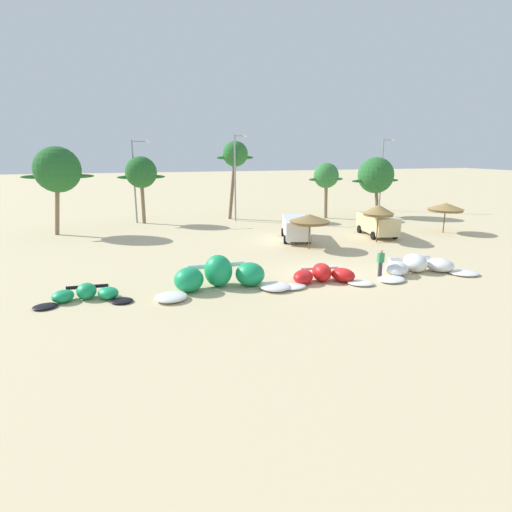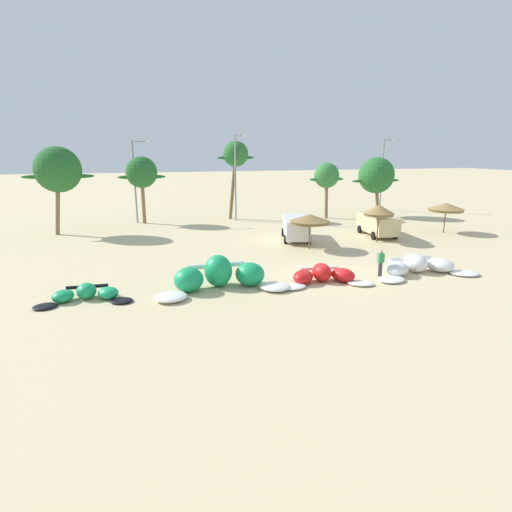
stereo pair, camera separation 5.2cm
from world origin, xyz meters
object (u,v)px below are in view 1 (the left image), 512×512
Objects in this scene: kite_center at (418,266)px; palm_center_left at (326,176)px; kite_far_left at (86,294)px; kite_left at (220,276)px; kite_left_of_center at (323,276)px; parked_van at (377,223)px; beach_umbrella_middle at (379,210)px; beach_umbrella_near_van at (310,219)px; palm_left_of_gap at (235,155)px; parked_car_second at (295,227)px; lamppost_west at (136,177)px; lamppost_west_center at (236,174)px; person_near_kites at (380,263)px; palm_center_right at (376,176)px; palm_leftmost at (57,170)px; palm_left at (141,173)px; beach_umbrella_near_palms at (446,207)px; lamppost_east_center at (383,171)px.

kite_center is 1.16× the size of palm_center_left.
kite_left is at bearing -0.93° from kite_far_left.
parked_van reaches higher than kite_left_of_center.
beach_umbrella_middle is 0.51× the size of palm_center_left.
palm_left_of_gap is at bearing 95.70° from beach_umbrella_near_van.
parked_van is 7.47m from parked_car_second.
parked_van is 0.62× the size of lamppost_west.
lamppost_west_center is (13.43, 21.89, 4.64)m from kite_far_left.
palm_center_right reaches higher than person_near_kites.
palm_leftmost reaches higher than parked_van.
palm_left_of_gap is (16.94, 4.30, 1.14)m from palm_leftmost.
palm_left_of_gap is at bearing 1.57° from palm_left.
parked_car_second is at bearing -45.83° from lamppost_west.
palm_center_right is (10.12, 21.13, 4.14)m from kite_center.
lamppost_west_center is at bearing 97.52° from person_near_kites.
palm_leftmost is (-22.25, 19.77, 5.22)m from kite_center.
palm_leftmost is (-15.88, 19.76, 5.25)m from kite_left_of_center.
kite_left is 4.71× the size of person_near_kites.
beach_umbrella_near_van is at bearing -120.32° from palm_center_left.
beach_umbrella_middle is 13.08m from palm_center_left.
kite_left is at bearing -106.70° from lamppost_west_center.
palm_leftmost is at bearing -165.74° from palm_left_of_gap.
palm_left is (-19.25, 12.68, 4.01)m from parked_van.
beach_umbrella_near_palms is at bearing 44.36° from kite_center.
palm_left_of_gap reaches higher than person_near_kites.
lamppost_west_center is (-8.19, 14.03, 2.32)m from beach_umbrella_middle.
person_near_kites is 0.24× the size of palm_left.
parked_car_second reaches higher than kite_far_left.
beach_umbrella_near_palms is at bearing -40.16° from palm_left_of_gap.
kite_center is 1.06× the size of palm_center_right.
palm_left_of_gap is (-7.91, 15.43, 4.16)m from beach_umbrella_middle.
kite_left_of_center is 1.01× the size of parked_car_second.
beach_umbrella_middle is 17.83m from palm_left_of_gap.
kite_left is 0.88× the size of lamppost_east_center.
palm_leftmost is at bearing 155.89° from beach_umbrella_middle.
palm_leftmost reaches higher than kite_far_left.
parked_car_second is 12.84m from palm_center_left.
beach_umbrella_near_palms is 34.43m from palm_leftmost.
lamppost_west is (-25.76, 3.22, 0.14)m from palm_center_right.
kite_center is at bearing -106.77° from beach_umbrella_middle.
kite_left is 30.51m from palm_center_right.
beach_umbrella_near_van is (8.48, 7.31, 1.64)m from kite_left.
kite_left_of_center is 12.65m from beach_umbrella_middle.
parked_van is (1.53, 2.48, -1.54)m from beach_umbrella_middle.
kite_left reaches higher than person_near_kites.
kite_center is at bearing -135.64° from beach_umbrella_near_palms.
lamppost_west is at bearing 178.48° from palm_left_of_gap.
parked_van reaches higher than kite_far_left.
kite_left reaches higher than kite_left_of_center.
kite_center is 30.22m from palm_leftmost.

